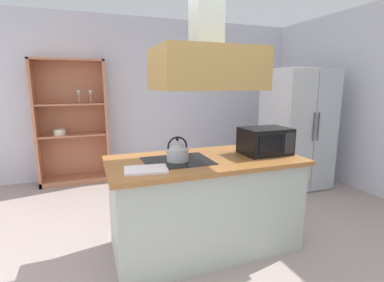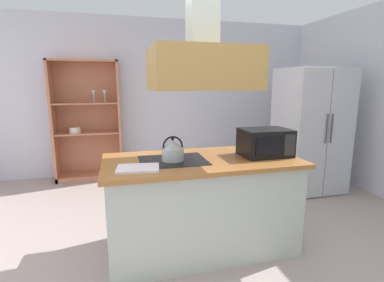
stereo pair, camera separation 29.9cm
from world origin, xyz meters
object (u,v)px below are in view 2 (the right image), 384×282
cutting_board (138,168)px  microwave (265,142)px  refrigerator (310,131)px  kettle (173,150)px  dish_cabinet (88,127)px

cutting_board → microwave: bearing=7.4°
cutting_board → microwave: 1.24m
refrigerator → cutting_board: bearing=-153.0°
refrigerator → cutting_board: 2.93m
cutting_board → microwave: size_ratio=0.74×
refrigerator → kettle: bearing=-153.6°
dish_cabinet → kettle: dish_cabinet is taller
microwave → kettle: bearing=177.6°
dish_cabinet → cutting_board: dish_cabinet is taller
dish_cabinet → cutting_board: 2.83m
kettle → dish_cabinet: bearing=110.5°
kettle → cutting_board: (-0.33, -0.20, -0.09)m
kettle → microwave: (0.90, -0.04, 0.04)m
refrigerator → cutting_board: (-2.61, -1.33, 0.01)m
cutting_board → refrigerator: bearing=27.0°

